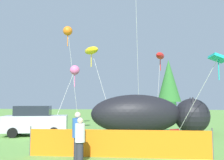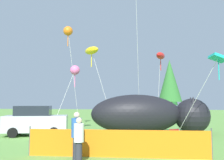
{
  "view_description": "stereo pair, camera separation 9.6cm",
  "coord_description": "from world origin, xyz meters",
  "px_view_note": "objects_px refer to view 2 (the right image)",
  "views": [
    {
      "loc": [
        2.73,
        -13.4,
        2.24
      ],
      "look_at": [
        0.11,
        3.05,
        3.7
      ],
      "focal_mm": 40.0,
      "sensor_mm": 36.0,
      "label": 1
    },
    {
      "loc": [
        2.83,
        -13.38,
        2.24
      ],
      "look_at": [
        0.11,
        3.05,
        3.7
      ],
      "focal_mm": 40.0,
      "sensor_mm": 36.0,
      "label": 2
    }
  ],
  "objects_px": {
    "folding_chair": "(176,138)",
    "spectator_in_black_shirt": "(76,134)",
    "inflatable_cat": "(148,116)",
    "kite_orange_flower": "(68,32)",
    "spectator_in_green_shirt": "(79,139)",
    "kite_yellow_hero": "(92,51)",
    "kite_teal_diamond": "(218,59)",
    "parked_car": "(35,121)",
    "kite_pink_octopus": "(75,70)",
    "kite_red_lizard": "(161,56)"
  },
  "relations": [
    {
      "from": "inflatable_cat",
      "to": "kite_red_lizard",
      "type": "distance_m",
      "value": 6.52
    },
    {
      "from": "kite_pink_octopus",
      "to": "kite_yellow_hero",
      "type": "height_order",
      "value": "kite_yellow_hero"
    },
    {
      "from": "spectator_in_black_shirt",
      "to": "kite_teal_diamond",
      "type": "height_order",
      "value": "kite_teal_diamond"
    },
    {
      "from": "inflatable_cat",
      "to": "kite_red_lizard",
      "type": "relative_size",
      "value": 1.28
    },
    {
      "from": "folding_chair",
      "to": "spectator_in_green_shirt",
      "type": "distance_m",
      "value": 5.36
    },
    {
      "from": "inflatable_cat",
      "to": "kite_teal_diamond",
      "type": "bearing_deg",
      "value": -43.2
    },
    {
      "from": "inflatable_cat",
      "to": "kite_orange_flower",
      "type": "relative_size",
      "value": 1.0
    },
    {
      "from": "parked_car",
      "to": "spectator_in_black_shirt",
      "type": "height_order",
      "value": "parked_car"
    },
    {
      "from": "inflatable_cat",
      "to": "kite_red_lizard",
      "type": "bearing_deg",
      "value": 64.16
    },
    {
      "from": "folding_chair",
      "to": "kite_orange_flower",
      "type": "bearing_deg",
      "value": -154.95
    },
    {
      "from": "parked_car",
      "to": "kite_teal_diamond",
      "type": "distance_m",
      "value": 12.15
    },
    {
      "from": "folding_chair",
      "to": "kite_yellow_hero",
      "type": "distance_m",
      "value": 10.32
    },
    {
      "from": "parked_car",
      "to": "inflatable_cat",
      "type": "xyz_separation_m",
      "value": [
        7.4,
        2.19,
        0.3
      ]
    },
    {
      "from": "kite_red_lizard",
      "to": "kite_orange_flower",
      "type": "relative_size",
      "value": 0.78
    },
    {
      "from": "spectator_in_green_shirt",
      "to": "inflatable_cat",
      "type": "bearing_deg",
      "value": 75.84
    },
    {
      "from": "folding_chair",
      "to": "spectator_in_black_shirt",
      "type": "xyz_separation_m",
      "value": [
        -3.98,
        -3.28,
        0.5
      ]
    },
    {
      "from": "kite_teal_diamond",
      "to": "kite_yellow_hero",
      "type": "xyz_separation_m",
      "value": [
        -8.55,
        3.6,
        1.54
      ]
    },
    {
      "from": "parked_car",
      "to": "spectator_in_green_shirt",
      "type": "relative_size",
      "value": 2.62
    },
    {
      "from": "inflatable_cat",
      "to": "kite_red_lizard",
      "type": "xyz_separation_m",
      "value": [
        1.06,
        4.08,
        4.98
      ]
    },
    {
      "from": "kite_red_lizard",
      "to": "kite_pink_octopus",
      "type": "relative_size",
      "value": 1.33
    },
    {
      "from": "kite_orange_flower",
      "to": "spectator_in_black_shirt",
      "type": "bearing_deg",
      "value": -68.4
    },
    {
      "from": "spectator_in_green_shirt",
      "to": "kite_yellow_hero",
      "type": "bearing_deg",
      "value": 101.75
    },
    {
      "from": "inflatable_cat",
      "to": "spectator_in_green_shirt",
      "type": "relative_size",
      "value": 5.11
    },
    {
      "from": "parked_car",
      "to": "folding_chair",
      "type": "xyz_separation_m",
      "value": [
        8.82,
        -3.07,
        -0.47
      ]
    },
    {
      "from": "kite_yellow_hero",
      "to": "parked_car",
      "type": "bearing_deg",
      "value": -133.04
    },
    {
      "from": "spectator_in_black_shirt",
      "to": "kite_orange_flower",
      "type": "xyz_separation_m",
      "value": [
        -4.01,
        10.13,
        7.08
      ]
    },
    {
      "from": "folding_chair",
      "to": "kite_orange_flower",
      "type": "xyz_separation_m",
      "value": [
        -7.99,
        6.84,
        7.58
      ]
    },
    {
      "from": "spectator_in_green_shirt",
      "to": "kite_pink_octopus",
      "type": "relative_size",
      "value": 0.33
    },
    {
      "from": "kite_teal_diamond",
      "to": "kite_red_lizard",
      "type": "distance_m",
      "value": 7.5
    },
    {
      "from": "spectator_in_green_shirt",
      "to": "kite_orange_flower",
      "type": "distance_m",
      "value": 13.55
    },
    {
      "from": "kite_orange_flower",
      "to": "kite_pink_octopus",
      "type": "distance_m",
      "value": 3.89
    },
    {
      "from": "spectator_in_black_shirt",
      "to": "parked_car",
      "type": "bearing_deg",
      "value": 127.28
    },
    {
      "from": "kite_orange_flower",
      "to": "folding_chair",
      "type": "bearing_deg",
      "value": -40.58
    },
    {
      "from": "parked_car",
      "to": "spectator_in_green_shirt",
      "type": "distance_m",
      "value": 8.59
    },
    {
      "from": "kite_teal_diamond",
      "to": "spectator_in_black_shirt",
      "type": "bearing_deg",
      "value": -138.38
    },
    {
      "from": "kite_orange_flower",
      "to": "kite_yellow_hero",
      "type": "distance_m",
      "value": 2.88
    },
    {
      "from": "spectator_in_black_shirt",
      "to": "spectator_in_green_shirt",
      "type": "height_order",
      "value": "spectator_in_black_shirt"
    },
    {
      "from": "spectator_in_black_shirt",
      "to": "spectator_in_green_shirt",
      "type": "xyz_separation_m",
      "value": [
        0.26,
        -0.55,
        -0.09
      ]
    },
    {
      "from": "parked_car",
      "to": "kite_teal_diamond",
      "type": "xyz_separation_m",
      "value": [
        11.55,
        -0.39,
        3.75
      ]
    },
    {
      "from": "inflatable_cat",
      "to": "kite_teal_diamond",
      "type": "height_order",
      "value": "kite_teal_diamond"
    },
    {
      "from": "inflatable_cat",
      "to": "kite_red_lizard",
      "type": "height_order",
      "value": "kite_red_lizard"
    },
    {
      "from": "kite_teal_diamond",
      "to": "kite_yellow_hero",
      "type": "height_order",
      "value": "kite_yellow_hero"
    },
    {
      "from": "spectator_in_black_shirt",
      "to": "kite_yellow_hero",
      "type": "relative_size",
      "value": 0.27
    },
    {
      "from": "spectator_in_green_shirt",
      "to": "spectator_in_black_shirt",
      "type": "bearing_deg",
      "value": 115.45
    },
    {
      "from": "kite_teal_diamond",
      "to": "kite_yellow_hero",
      "type": "bearing_deg",
      "value": 157.16
    },
    {
      "from": "parked_car",
      "to": "spectator_in_green_shirt",
      "type": "bearing_deg",
      "value": -69.53
    },
    {
      "from": "folding_chair",
      "to": "inflatable_cat",
      "type": "xyz_separation_m",
      "value": [
        -1.42,
        5.26,
        0.76
      ]
    },
    {
      "from": "kite_pink_octopus",
      "to": "spectator_in_black_shirt",
      "type": "bearing_deg",
      "value": -71.49
    },
    {
      "from": "kite_yellow_hero",
      "to": "spectator_in_green_shirt",
      "type": "bearing_deg",
      "value": -78.25
    },
    {
      "from": "spectator_in_green_shirt",
      "to": "kite_teal_diamond",
      "type": "height_order",
      "value": "kite_teal_diamond"
    }
  ]
}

